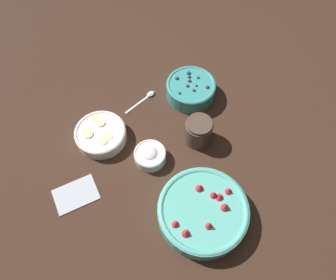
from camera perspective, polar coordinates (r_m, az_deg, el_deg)
ground_plane at (r=1.07m, az=0.06°, el=-3.23°), size 4.00×4.00×0.00m
bowl_strawberries at (r=0.97m, az=6.09°, el=-12.24°), size 0.26×0.26×0.08m
bowl_blueberries at (r=1.19m, az=3.99°, el=8.93°), size 0.17×0.17×0.07m
bowl_bananas at (r=1.11m, az=-11.66°, el=1.03°), size 0.17×0.17×0.05m
bowl_cream at (r=1.05m, az=-3.15°, el=-2.65°), size 0.10×0.10×0.05m
jar_chocolate at (r=1.07m, az=5.31°, el=1.45°), size 0.09×0.09×0.09m
napkin at (r=1.05m, az=-15.77°, el=-9.08°), size 0.15×0.11×0.01m
spoon at (r=1.20m, az=-3.95°, el=7.33°), size 0.14×0.03×0.01m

